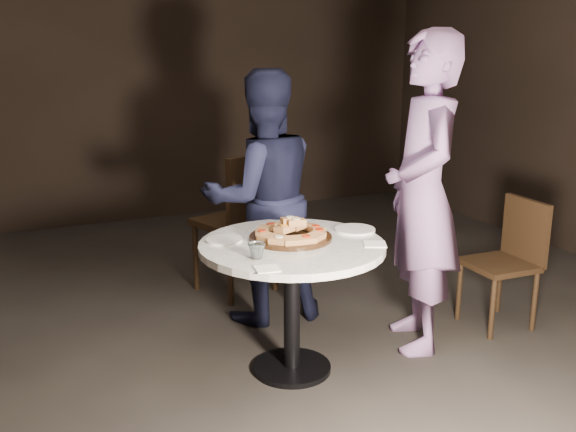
{
  "coord_description": "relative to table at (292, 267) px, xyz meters",
  "views": [
    {
      "loc": [
        -1.34,
        -2.87,
        1.69
      ],
      "look_at": [
        -0.02,
        0.04,
        0.85
      ],
      "focal_mm": 40.0,
      "sensor_mm": 36.0,
      "label": 1
    }
  ],
  "objects": [
    {
      "name": "floor",
      "position": [
        0.02,
        0.01,
        -0.59
      ],
      "size": [
        7.0,
        7.0,
        0.0
      ],
      "primitive_type": "plane",
      "color": "black",
      "rests_on": "ground"
    },
    {
      "name": "table",
      "position": [
        0.0,
        0.0,
        0.0
      ],
      "size": [
        1.01,
        1.01,
        0.72
      ],
      "rotation": [
        0.0,
        0.0,
        -0.05
      ],
      "color": "black",
      "rests_on": "ground"
    },
    {
      "name": "serving_board",
      "position": [
        0.02,
        0.06,
        0.14
      ],
      "size": [
        0.54,
        0.54,
        0.02
      ],
      "primitive_type": "cylinder",
      "rotation": [
        0.0,
        0.0,
        -0.28
      ],
      "color": "black",
      "rests_on": "table"
    },
    {
      "name": "focaccia_pile",
      "position": [
        0.02,
        0.06,
        0.18
      ],
      "size": [
        0.39,
        0.38,
        0.1
      ],
      "rotation": [
        0.0,
        0.0,
        0.01
      ],
      "color": "#AB7342",
      "rests_on": "serving_board"
    },
    {
      "name": "plate_left",
      "position": [
        -0.31,
        0.17,
        0.14
      ],
      "size": [
        0.21,
        0.21,
        0.01
      ],
      "primitive_type": "cylinder",
      "rotation": [
        0.0,
        0.0,
        0.08
      ],
      "color": "white",
      "rests_on": "table"
    },
    {
      "name": "plate_right",
      "position": [
        0.41,
        0.06,
        0.14
      ],
      "size": [
        0.22,
        0.22,
        0.01
      ],
      "primitive_type": "cylinder",
      "rotation": [
        0.0,
        0.0,
        0.01
      ],
      "color": "white",
      "rests_on": "table"
    },
    {
      "name": "water_glass",
      "position": [
        -0.26,
        -0.16,
        0.17
      ],
      "size": [
        0.09,
        0.09,
        0.08
      ],
      "primitive_type": "imported",
      "rotation": [
        0.0,
        0.0,
        0.11
      ],
      "color": "silver",
      "rests_on": "table"
    },
    {
      "name": "napkin_near",
      "position": [
        -0.27,
        -0.32,
        0.14
      ],
      "size": [
        0.12,
        0.12,
        0.01
      ],
      "primitive_type": "cube",
      "rotation": [
        0.0,
        0.0,
        -0.16
      ],
      "color": "white",
      "rests_on": "table"
    },
    {
      "name": "napkin_far",
      "position": [
        0.37,
        -0.2,
        0.14
      ],
      "size": [
        0.15,
        0.15,
        0.01
      ],
      "primitive_type": "cube",
      "rotation": [
        0.0,
        0.0,
        -0.46
      ],
      "color": "white",
      "rests_on": "table"
    },
    {
      "name": "chair_far",
      "position": [
        0.16,
        1.15,
        -0.0
      ],
      "size": [
        0.6,
        0.62,
        1.01
      ],
      "rotation": [
        0.0,
        0.0,
        3.46
      ],
      "color": "black",
      "rests_on": "ground"
    },
    {
      "name": "chair_right",
      "position": [
        1.49,
        0.01,
        -0.13
      ],
      "size": [
        0.4,
        0.38,
        0.8
      ],
      "rotation": [
        0.0,
        0.0,
        -1.6
      ],
      "color": "black",
      "rests_on": "ground"
    },
    {
      "name": "diner_navy",
      "position": [
        0.13,
        0.73,
        0.2
      ],
      "size": [
        0.8,
        0.64,
        1.58
      ],
      "primitive_type": "imported",
      "rotation": [
        0.0,
        0.0,
        3.08
      ],
      "color": "black",
      "rests_on": "ground"
    },
    {
      "name": "diner_teal",
      "position": [
        0.81,
        0.01,
        0.31
      ],
      "size": [
        0.62,
        0.76,
        1.8
      ],
      "primitive_type": "imported",
      "rotation": [
        0.0,
        0.0,
        -1.91
      ],
      "color": "slate",
      "rests_on": "ground"
    }
  ]
}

